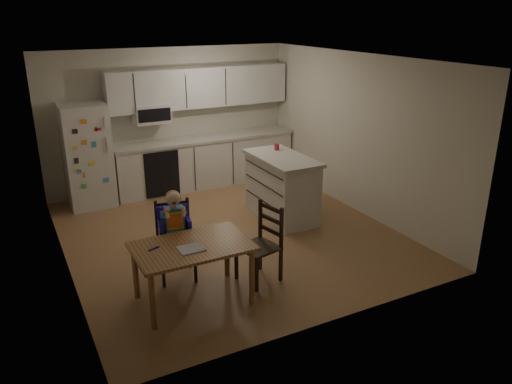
{
  "coord_description": "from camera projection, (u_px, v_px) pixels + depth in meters",
  "views": [
    {
      "loc": [
        -2.73,
        -6.11,
        3.09
      ],
      "look_at": [
        0.02,
        -0.83,
        0.92
      ],
      "focal_mm": 35.0,
      "sensor_mm": 36.0,
      "label": 1
    }
  ],
  "objects": [
    {
      "name": "room",
      "position": [
        214.0,
        144.0,
        7.31
      ],
      "size": [
        4.52,
        5.01,
        2.51
      ],
      "color": "#987147",
      "rests_on": "ground"
    },
    {
      "name": "refrigerator",
      "position": [
        87.0,
        156.0,
        8.17
      ],
      "size": [
        0.72,
        0.7,
        1.7
      ],
      "primitive_type": "cube",
      "color": "silver",
      "rests_on": "ground"
    },
    {
      "name": "kitchen_run",
      "position": [
        202.0,
        139.0,
        9.12
      ],
      "size": [
        3.37,
        0.62,
        2.15
      ],
      "color": "silver",
      "rests_on": "ground"
    },
    {
      "name": "kitchen_island",
      "position": [
        282.0,
        187.0,
        7.78
      ],
      "size": [
        0.7,
        1.34,
        0.99
      ],
      "color": "silver",
      "rests_on": "ground"
    },
    {
      "name": "red_cup",
      "position": [
        277.0,
        147.0,
        7.96
      ],
      "size": [
        0.08,
        0.08,
        0.1
      ],
      "primitive_type": "cylinder",
      "color": "#C0243F",
      "rests_on": "kitchen_island"
    },
    {
      "name": "dining_table",
      "position": [
        192.0,
        252.0,
        5.47
      ],
      "size": [
        1.27,
        0.82,
        0.68
      ],
      "color": "brown",
      "rests_on": "ground"
    },
    {
      "name": "napkin",
      "position": [
        191.0,
        249.0,
        5.34
      ],
      "size": [
        0.27,
        0.23,
        0.01
      ],
      "primitive_type": "cube",
      "color": "silver",
      "rests_on": "dining_table"
    },
    {
      "name": "toddler_spoon",
      "position": [
        153.0,
        249.0,
        5.34
      ],
      "size": [
        0.12,
        0.06,
        0.02
      ],
      "primitive_type": "cylinder",
      "rotation": [
        0.0,
        1.57,
        0.35
      ],
      "color": "#2415AB",
      "rests_on": "dining_table"
    },
    {
      "name": "chair_booster",
      "position": [
        174.0,
        225.0,
        5.96
      ],
      "size": [
        0.49,
        0.49,
        1.12
      ],
      "rotation": [
        0.0,
        0.0,
        -0.18
      ],
      "color": "black",
      "rests_on": "ground"
    },
    {
      "name": "chair_side",
      "position": [
        265.0,
        238.0,
        5.96
      ],
      "size": [
        0.5,
        0.5,
        0.95
      ],
      "rotation": [
        0.0,
        0.0,
        -1.35
      ],
      "color": "black",
      "rests_on": "ground"
    }
  ]
}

